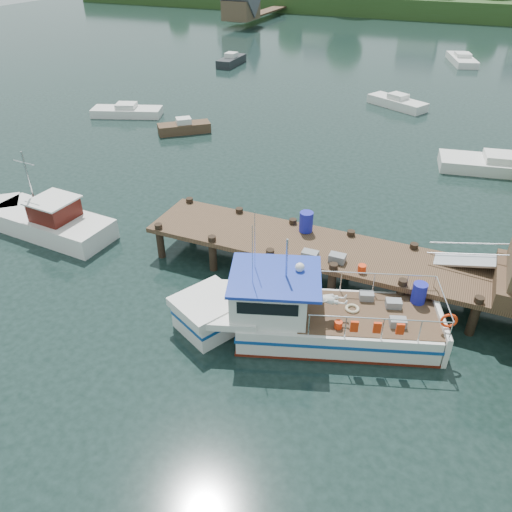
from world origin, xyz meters
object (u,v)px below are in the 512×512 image
at_px(moored_rowboat, 184,127).
at_px(moored_e, 231,60).
at_px(dock, 471,258).
at_px(moored_d, 462,59).
at_px(work_boat, 45,220).
at_px(moored_a, 127,111).
at_px(moored_b, 397,102).
at_px(moored_c, 500,165).
at_px(lobster_boat, 303,315).

relative_size(moored_rowboat, moored_e, 0.78).
xyz_separation_m(dock, moored_rowboat, (-19.09, 12.84, -1.86)).
bearing_deg(moored_d, work_boat, -95.24).
xyz_separation_m(moored_a, moored_b, (18.42, 10.30, 0.04)).
height_order(work_boat, moored_d, work_boat).
distance_m(work_boat, moored_b, 28.70).
relative_size(dock, moored_a, 3.04).
bearing_deg(moored_c, moored_e, 144.92).
distance_m(dock, moored_c, 14.42).
distance_m(dock, moored_rowboat, 23.08).
bearing_deg(moored_c, dock, -94.15).
height_order(lobster_boat, moored_b, lobster_boat).
relative_size(dock, moored_rowboat, 4.73).
bearing_deg(moored_e, moored_b, -35.68).
relative_size(work_boat, moored_c, 1.05).
relative_size(lobster_boat, work_boat, 1.26).
height_order(dock, lobster_boat, lobster_boat).
height_order(work_boat, moored_e, work_boat).
distance_m(dock, moored_d, 43.64).
height_order(moored_rowboat, moored_a, moored_rowboat).
xyz_separation_m(moored_b, moored_e, (-18.57, 8.32, 0.07)).
distance_m(moored_b, moored_d, 19.10).
bearing_deg(work_boat, dock, 9.00).
distance_m(work_boat, moored_rowboat, 14.44).
height_order(work_boat, moored_c, work_boat).
distance_m(dock, moored_a, 28.90).
distance_m(lobster_boat, moored_e, 41.85).
bearing_deg(moored_rowboat, moored_b, 33.70).
bearing_deg(moored_rowboat, moored_e, 96.85).
bearing_deg(moored_a, moored_rowboat, -15.06).
bearing_deg(moored_c, moored_a, -179.88).
distance_m(dock, moored_b, 25.64).
relative_size(moored_d, moored_e, 1.43).
height_order(moored_b, moored_c, moored_c).
relative_size(work_boat, moored_a, 1.35).
bearing_deg(moored_rowboat, moored_c, -5.77).
bearing_deg(moored_b, moored_e, 148.43).
bearing_deg(dock, moored_b, 104.85).
xyz_separation_m(moored_a, moored_d, (21.95, 29.07, 0.03)).
xyz_separation_m(moored_c, moored_d, (-4.18, 29.24, -0.01)).
bearing_deg(moored_d, moored_a, -113.80).
bearing_deg(dock, moored_c, 85.37).
distance_m(work_boat, moored_d, 47.51).
xyz_separation_m(dock, moored_e, (-25.12, 33.04, -1.78)).
bearing_deg(moored_b, moored_c, -61.06).
height_order(moored_c, moored_e, moored_e).
xyz_separation_m(lobster_boat, moored_a, (-20.10, 18.00, -0.47)).
bearing_deg(work_boat, moored_a, 117.36).
relative_size(dock, moored_d, 2.57).
xyz_separation_m(dock, moored_a, (-24.97, 14.42, -1.89)).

